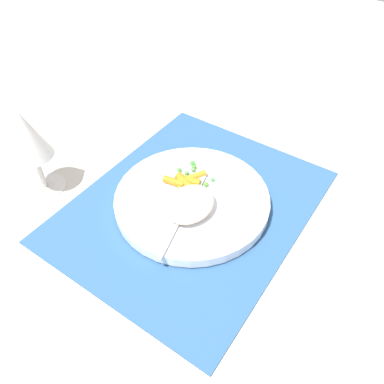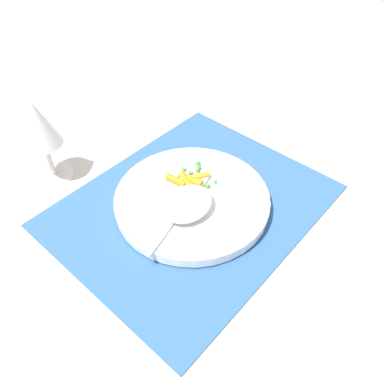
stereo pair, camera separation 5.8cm
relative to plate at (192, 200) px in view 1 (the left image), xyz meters
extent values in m
plane|color=beige|center=(0.00, 0.00, -0.02)|extent=(2.40, 2.40, 0.00)
cube|color=#2D5684|center=(0.00, 0.00, -0.01)|extent=(0.45, 0.36, 0.01)
cylinder|color=white|center=(0.00, 0.00, 0.00)|extent=(0.26, 0.26, 0.02)
ellipsoid|color=beige|center=(-0.03, -0.02, 0.02)|extent=(0.09, 0.07, 0.03)
cylinder|color=orange|center=(0.02, 0.02, 0.02)|extent=(0.03, 0.04, 0.02)
cylinder|color=orange|center=(0.04, 0.02, 0.02)|extent=(0.04, 0.03, 0.01)
cylinder|color=orange|center=(0.01, 0.04, 0.02)|extent=(0.02, 0.04, 0.01)
cylinder|color=orange|center=(0.01, 0.02, 0.02)|extent=(0.03, 0.05, 0.02)
sphere|color=#5B9B39|center=(0.03, -0.01, 0.01)|extent=(0.01, 0.01, 0.01)
sphere|color=#529A44|center=(-0.01, 0.00, 0.01)|extent=(0.01, 0.01, 0.01)
sphere|color=green|center=(0.01, 0.01, 0.01)|extent=(0.01, 0.01, 0.01)
sphere|color=green|center=(0.07, 0.04, 0.01)|extent=(0.01, 0.01, 0.01)
sphere|color=#558F45|center=(0.05, 0.03, 0.01)|extent=(0.01, 0.01, 0.01)
sphere|color=green|center=(0.05, -0.01, 0.01)|extent=(0.01, 0.01, 0.01)
sphere|color=#57A93C|center=(0.00, 0.03, 0.01)|extent=(0.01, 0.01, 0.01)
sphere|color=#528C44|center=(0.04, 0.04, 0.01)|extent=(0.01, 0.01, 0.01)
sphere|color=#4C942F|center=(0.06, 0.04, 0.01)|extent=(0.01, 0.01, 0.01)
sphere|color=green|center=(0.04, 0.05, 0.01)|extent=(0.01, 0.01, 0.01)
sphere|color=#5BB240|center=(0.03, 0.03, 0.01)|extent=(0.01, 0.01, 0.01)
cube|color=silver|center=(0.03, 0.01, 0.01)|extent=(0.05, 0.03, 0.01)
cube|color=silver|center=(-0.07, -0.02, 0.01)|extent=(0.14, 0.04, 0.01)
cylinder|color=silver|center=(-0.11, 0.25, -0.01)|extent=(0.07, 0.07, 0.00)
cylinder|color=silver|center=(-0.11, 0.25, 0.02)|extent=(0.01, 0.01, 0.07)
cone|color=silver|center=(-0.11, 0.25, 0.10)|extent=(0.07, 0.07, 0.09)
camera|label=1|loc=(-0.38, -0.26, 0.48)|focal=36.44mm
camera|label=2|loc=(-0.35, -0.31, 0.48)|focal=36.44mm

